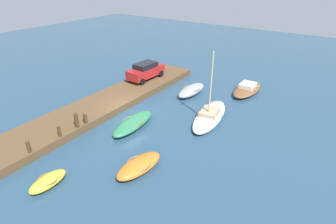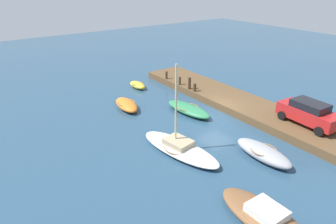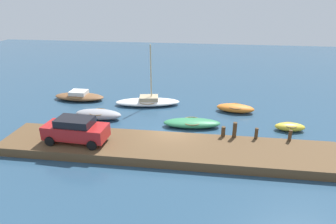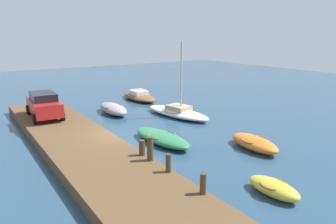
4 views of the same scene
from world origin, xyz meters
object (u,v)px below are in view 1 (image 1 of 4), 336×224
object	(u,v)px
motorboat_brown	(247,89)
mooring_post_mid_east	(59,131)
rowboat_grey	(191,90)
mooring_post_east	(29,147)
rowboat_orange	(139,166)
mooring_post_west	(85,118)
parked_car	(146,71)
rowboat_green	(133,123)
dinghy_yellow	(48,181)
sailboat_white	(210,115)
mooring_post_mid_west	(76,120)

from	to	relation	value
motorboat_brown	mooring_post_mid_east	xyz separation A→B (m)	(15.88, -7.35, 0.63)
rowboat_grey	mooring_post_east	size ratio (longest dim) A/B	5.14
motorboat_brown	mooring_post_mid_east	size ratio (longest dim) A/B	6.41
rowboat_orange	mooring_post_west	world-z (taller)	mooring_post_west
mooring_post_east	parked_car	world-z (taller)	parked_car
parked_car	mooring_post_mid_east	bearing A→B (deg)	12.91
rowboat_green	parked_car	world-z (taller)	parked_car
motorboat_brown	rowboat_orange	bearing A→B (deg)	-3.60
dinghy_yellow	mooring_post_east	xyz separation A→B (m)	(-0.77, -2.93, 0.67)
sailboat_white	mooring_post_mid_east	bearing A→B (deg)	-47.14
rowboat_orange	mooring_post_mid_west	distance (m)	6.30
parked_car	motorboat_brown	bearing A→B (deg)	115.87
sailboat_white	rowboat_green	bearing A→B (deg)	-53.67
rowboat_orange	mooring_post_mid_east	size ratio (longest dim) A/B	4.39
motorboat_brown	dinghy_yellow	bearing A→B (deg)	-12.52
rowboat_green	mooring_post_mid_west	bearing A→B (deg)	-45.49
mooring_post_east	rowboat_green	bearing A→B (deg)	158.94
rowboat_grey	mooring_post_mid_east	distance (m)	12.75
motorboat_brown	mooring_post_west	bearing A→B (deg)	-27.58
mooring_post_east	mooring_post_west	bearing A→B (deg)	180.00
motorboat_brown	mooring_post_west	xyz separation A→B (m)	(13.67, -7.35, 0.61)
mooring_post_mid_east	parked_car	bearing A→B (deg)	-170.00
parked_car	rowboat_green	bearing A→B (deg)	35.31
sailboat_white	mooring_post_mid_west	distance (m)	10.13
rowboat_orange	mooring_post_west	size ratio (longest dim) A/B	4.66
rowboat_orange	rowboat_green	bearing A→B (deg)	-128.10
rowboat_orange	sailboat_white	bearing A→B (deg)	-177.64
rowboat_grey	mooring_post_east	world-z (taller)	mooring_post_east
parked_car	mooring_post_east	bearing A→B (deg)	11.37
dinghy_yellow	mooring_post_mid_east	distance (m)	4.22
sailboat_white	motorboat_brown	world-z (taller)	sailboat_white
sailboat_white	rowboat_orange	world-z (taller)	sailboat_white
rowboat_grey	motorboat_brown	size ratio (longest dim) A/B	0.80
rowboat_grey	mooring_post_mid_east	xyz separation A→B (m)	(12.35, -3.11, 0.59)
sailboat_white	mooring_post_west	world-z (taller)	sailboat_white
rowboat_grey	mooring_post_mid_west	xyz separation A→B (m)	(10.89, -3.11, 0.75)
sailboat_white	rowboat_grey	size ratio (longest dim) A/B	1.57
rowboat_orange	mooring_post_west	xyz separation A→B (m)	(-1.30, -6.23, 0.61)
rowboat_green	mooring_post_west	world-z (taller)	mooring_post_west
rowboat_grey	motorboat_brown	world-z (taller)	motorboat_brown
rowboat_orange	rowboat_green	distance (m)	5.13
rowboat_green	mooring_post_east	xyz separation A→B (m)	(6.70, -2.58, 0.66)
motorboat_brown	sailboat_white	bearing A→B (deg)	-3.66
mooring_post_west	parked_car	size ratio (longest dim) A/B	0.17
mooring_post_west	mooring_post_mid_west	bearing A→B (deg)	0.00
mooring_post_mid_west	mooring_post_mid_east	distance (m)	1.46
mooring_post_west	mooring_post_east	xyz separation A→B (m)	(4.40, 0.00, 0.02)
sailboat_white	mooring_post_mid_west	size ratio (longest dim) A/B	5.66
mooring_post_mid_east	mooring_post_east	size ratio (longest dim) A/B	1.01
rowboat_grey	mooring_post_west	distance (m)	10.62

